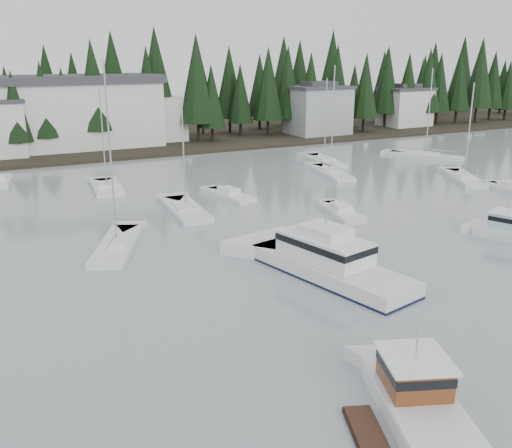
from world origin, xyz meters
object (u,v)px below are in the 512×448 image
at_px(sailboat_3, 464,180).
at_px(house_east_b, 405,106).
at_px(cabin_cruiser_center, 328,265).
at_px(sailboat_1, 425,157).
at_px(sailboat_10, 186,211).
at_px(runabout_3, 0,183).
at_px(house_east_a, 318,109).
at_px(sailboat_5, 117,247).
at_px(runabout_1, 341,213).
at_px(sailboat_9, 331,174).
at_px(runabout_2, 511,190).
at_px(sailboat_4, 324,162).
at_px(runabout_4, 229,196).
at_px(lobster_boat_brown, 422,414).
at_px(harbor_inn, 92,112).
at_px(sailboat_0, 107,189).

bearing_deg(sailboat_3, house_east_b, -4.43).
xyz_separation_m(cabin_cruiser_center, sailboat_1, (38.49, 31.88, -0.74)).
bearing_deg(sailboat_10, runabout_3, 40.57).
bearing_deg(house_east_a, sailboat_1, -84.92).
relative_size(sailboat_5, runabout_1, 2.04).
relative_size(cabin_cruiser_center, runabout_1, 1.81).
distance_m(sailboat_9, runabout_2, 20.77).
distance_m(sailboat_1, runabout_2, 21.14).
xyz_separation_m(sailboat_4, sailboat_9, (-3.80, -7.18, 0.02)).
relative_size(runabout_3, runabout_4, 0.90).
xyz_separation_m(house_east_b, runabout_4, (-55.13, -36.04, -4.27)).
relative_size(sailboat_1, runabout_2, 2.28).
bearing_deg(sailboat_4, runabout_3, 91.99).
distance_m(lobster_boat_brown, sailboat_1, 64.70).
xyz_separation_m(sailboat_1, runabout_2, (-6.35, -20.16, 0.06)).
bearing_deg(house_east_b, runabout_2, -118.76).
bearing_deg(sailboat_10, harbor_inn, 4.96).
bearing_deg(house_east_a, sailboat_5, -136.72).
relative_size(sailboat_4, runabout_4, 1.65).
distance_m(sailboat_4, runabout_4, 23.36).
bearing_deg(sailboat_3, sailboat_9, 79.62).
bearing_deg(house_east_a, runabout_3, -163.48).
height_order(house_east_b, sailboat_10, sailboat_10).
bearing_deg(lobster_boat_brown, sailboat_1, -21.52).
xyz_separation_m(sailboat_1, sailboat_4, (-15.36, 3.37, -0.01)).
bearing_deg(sailboat_3, lobster_boat_brown, 160.06).
height_order(house_east_a, sailboat_4, sailboat_4).
xyz_separation_m(harbor_inn, sailboat_3, (34.47, -43.49, -5.72)).
distance_m(sailboat_5, sailboat_10, 11.40).
bearing_deg(sailboat_0, house_east_b, -61.67).
xyz_separation_m(lobster_boat_brown, sailboat_1, (44.24, 47.21, -0.45)).
bearing_deg(sailboat_0, sailboat_5, 175.52).
bearing_deg(house_east_a, sailboat_9, -120.08).
bearing_deg(runabout_1, sailboat_5, 102.69).
bearing_deg(house_east_b, sailboat_0, -158.03).
distance_m(sailboat_3, sailboat_10, 34.77).
height_order(harbor_inn, cabin_cruiser_center, harbor_inn).
bearing_deg(runabout_3, sailboat_1, -91.01).
height_order(house_east_b, cabin_cruiser_center, house_east_b).
bearing_deg(sailboat_9, sailboat_4, -16.48).
xyz_separation_m(harbor_inn, sailboat_5, (-8.75, -49.27, -5.69)).
height_order(lobster_boat_brown, runabout_1, lobster_boat_brown).
height_order(lobster_boat_brown, runabout_2, lobster_boat_brown).
bearing_deg(harbor_inn, runabout_4, -81.36).
distance_m(lobster_boat_brown, runabout_4, 39.57).
bearing_deg(runabout_1, sailboat_1, -43.08).
bearing_deg(lobster_boat_brown, sailboat_4, -8.10).
bearing_deg(sailboat_10, sailboat_0, 25.08).
bearing_deg(sailboat_3, harbor_inn, 66.73).
distance_m(house_east_a, runabout_3, 56.77).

